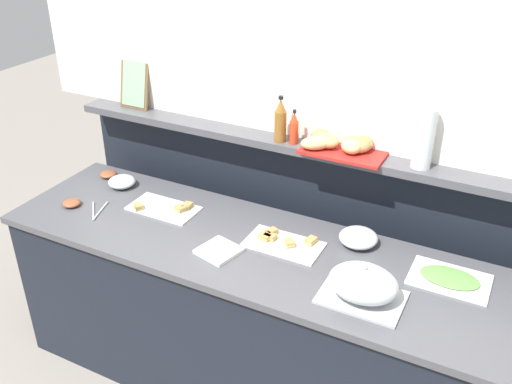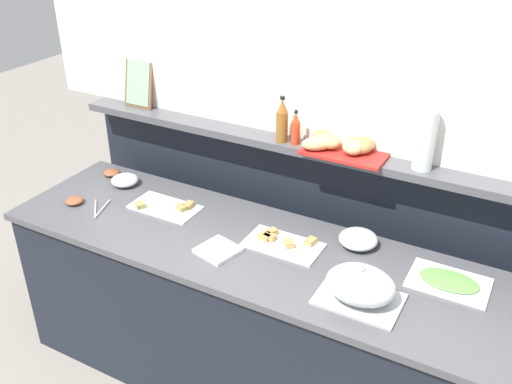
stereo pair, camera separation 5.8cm
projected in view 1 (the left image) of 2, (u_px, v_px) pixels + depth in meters
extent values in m
plane|color=gray|center=(311.00, 321.00, 3.52)|extent=(12.00, 12.00, 0.00)
cube|color=black|center=(270.00, 327.00, 2.85)|extent=(2.67, 0.68, 0.86)
cube|color=#4C4C51|center=(271.00, 254.00, 2.63)|extent=(2.71, 0.72, 0.03)
cube|color=black|center=(312.00, 245.00, 3.19)|extent=(2.82, 0.08, 1.20)
cube|color=#4C4C51|center=(315.00, 147.00, 2.85)|extent=(2.82, 0.22, 0.04)
cube|color=white|center=(328.00, 0.00, 2.57)|extent=(3.42, 0.08, 1.36)
cube|color=white|center=(284.00, 244.00, 2.66)|extent=(0.36, 0.20, 0.01)
cube|color=#B7844C|center=(311.00, 242.00, 2.66)|extent=(0.05, 0.06, 0.01)
cube|color=#E5C666|center=(311.00, 241.00, 2.66)|extent=(0.05, 0.06, 0.01)
cube|color=#B7844C|center=(311.00, 239.00, 2.66)|extent=(0.05, 0.06, 0.01)
cube|color=#B7844C|center=(270.00, 238.00, 2.69)|extent=(0.06, 0.05, 0.01)
cube|color=#E5C666|center=(270.00, 237.00, 2.69)|extent=(0.06, 0.05, 0.01)
cube|color=#B7844C|center=(270.00, 235.00, 2.69)|extent=(0.06, 0.05, 0.01)
cube|color=#B7844C|center=(264.00, 238.00, 2.69)|extent=(0.06, 0.05, 0.01)
cube|color=#E5C666|center=(264.00, 237.00, 2.69)|extent=(0.06, 0.05, 0.01)
cube|color=#B7844C|center=(264.00, 236.00, 2.68)|extent=(0.06, 0.05, 0.01)
cube|color=#B7844C|center=(271.00, 233.00, 2.73)|extent=(0.06, 0.07, 0.01)
cube|color=#E5C666|center=(271.00, 232.00, 2.73)|extent=(0.06, 0.07, 0.01)
cube|color=#B7844C|center=(271.00, 230.00, 2.72)|extent=(0.06, 0.07, 0.01)
cube|color=#B7844C|center=(289.00, 244.00, 2.65)|extent=(0.07, 0.07, 0.01)
cube|color=#E5C666|center=(289.00, 243.00, 2.64)|extent=(0.07, 0.07, 0.01)
cube|color=#B7844C|center=(289.00, 242.00, 2.64)|extent=(0.07, 0.07, 0.01)
cube|color=white|center=(164.00, 208.00, 2.96)|extent=(0.36, 0.20, 0.01)
cube|color=#B7844C|center=(180.00, 210.00, 2.92)|extent=(0.07, 0.06, 0.01)
cube|color=#66994C|center=(180.00, 209.00, 2.92)|extent=(0.07, 0.06, 0.01)
cube|color=#B7844C|center=(180.00, 207.00, 2.92)|extent=(0.07, 0.06, 0.01)
cube|color=#B7844C|center=(187.00, 207.00, 2.95)|extent=(0.04, 0.06, 0.01)
cube|color=#66994C|center=(187.00, 206.00, 2.94)|extent=(0.04, 0.06, 0.01)
cube|color=#B7844C|center=(187.00, 205.00, 2.94)|extent=(0.04, 0.06, 0.01)
cube|color=#B7844C|center=(139.00, 208.00, 2.94)|extent=(0.07, 0.07, 0.01)
cube|color=#66994C|center=(138.00, 206.00, 2.94)|extent=(0.07, 0.07, 0.01)
cube|color=#B7844C|center=(138.00, 205.00, 2.94)|extent=(0.07, 0.07, 0.01)
cube|color=silver|center=(449.00, 280.00, 2.43)|extent=(0.33, 0.22, 0.01)
ellipsoid|color=#66994C|center=(450.00, 277.00, 2.42)|extent=(0.25, 0.16, 0.01)
cube|color=#B7BABF|center=(362.00, 298.00, 2.32)|extent=(0.34, 0.24, 0.01)
ellipsoid|color=silver|center=(363.00, 283.00, 2.29)|extent=(0.28, 0.23, 0.14)
sphere|color=#B7BABF|center=(365.00, 267.00, 2.25)|extent=(0.02, 0.02, 0.02)
ellipsoid|color=silver|center=(122.00, 182.00, 3.17)|extent=(0.15, 0.15, 0.06)
ellipsoid|color=#599959|center=(122.00, 183.00, 3.17)|extent=(0.12, 0.12, 0.04)
ellipsoid|color=silver|center=(358.00, 238.00, 2.66)|extent=(0.18, 0.18, 0.07)
ellipsoid|color=#599959|center=(358.00, 240.00, 2.66)|extent=(0.14, 0.14, 0.04)
ellipsoid|color=brown|center=(72.00, 203.00, 2.98)|extent=(0.09, 0.09, 0.03)
ellipsoid|color=brown|center=(108.00, 174.00, 3.28)|extent=(0.09, 0.09, 0.03)
cylinder|color=#B7BABF|center=(93.00, 211.00, 2.94)|extent=(0.13, 0.14, 0.01)
cylinder|color=#B7BABF|center=(101.00, 210.00, 2.94)|extent=(0.06, 0.17, 0.01)
sphere|color=#B7BABF|center=(93.00, 219.00, 2.86)|extent=(0.01, 0.01, 0.01)
cube|color=white|center=(219.00, 251.00, 2.61)|extent=(0.21, 0.21, 0.02)
cylinder|color=#8E5B23|center=(280.00, 126.00, 2.83)|extent=(0.06, 0.06, 0.16)
cone|color=#8E5B23|center=(281.00, 105.00, 2.77)|extent=(0.05, 0.05, 0.06)
cylinder|color=black|center=(281.00, 98.00, 2.75)|extent=(0.02, 0.02, 0.02)
cylinder|color=red|center=(294.00, 133.00, 2.81)|extent=(0.04, 0.04, 0.12)
cone|color=red|center=(294.00, 117.00, 2.77)|extent=(0.04, 0.04, 0.04)
cylinder|color=black|center=(295.00, 111.00, 2.76)|extent=(0.02, 0.02, 0.02)
cube|color=#B2231E|center=(345.00, 150.00, 2.75)|extent=(0.40, 0.26, 0.02)
ellipsoid|color=#AD7A47|center=(356.00, 147.00, 2.69)|extent=(0.13, 0.10, 0.06)
ellipsoid|color=tan|center=(351.00, 146.00, 2.69)|extent=(0.14, 0.15, 0.07)
ellipsoid|color=#AD7A47|center=(320.00, 136.00, 2.80)|extent=(0.13, 0.14, 0.06)
ellipsoid|color=#AD7A47|center=(361.00, 145.00, 2.71)|extent=(0.13, 0.15, 0.06)
ellipsoid|color=tan|center=(326.00, 140.00, 2.75)|extent=(0.16, 0.14, 0.07)
ellipsoid|color=#AD7A47|center=(358.00, 143.00, 2.72)|extent=(0.15, 0.09, 0.06)
ellipsoid|color=tan|center=(316.00, 143.00, 2.73)|extent=(0.18, 0.16, 0.06)
ellipsoid|color=#AD7A47|center=(364.00, 143.00, 2.73)|extent=(0.11, 0.13, 0.06)
cube|color=brown|center=(135.00, 84.00, 3.23)|extent=(0.19, 0.07, 0.28)
cube|color=#8CB78C|center=(134.00, 84.00, 3.22)|extent=(0.16, 0.06, 0.25)
cylinder|color=silver|center=(424.00, 138.00, 2.54)|extent=(0.09, 0.09, 0.28)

